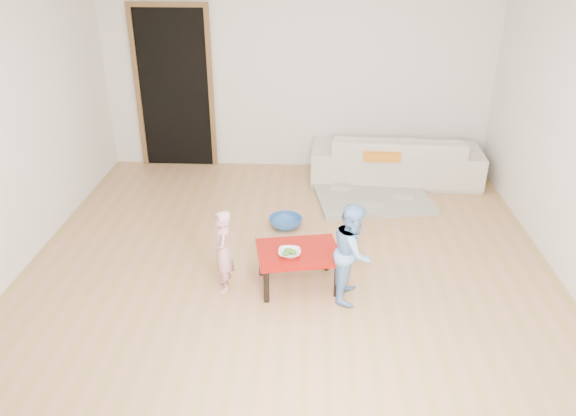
# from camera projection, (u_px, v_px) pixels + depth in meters

# --- Properties ---
(floor) EXTENTS (5.00, 5.00, 0.01)m
(floor) POSITION_uv_depth(u_px,v_px,m) (289.00, 259.00, 5.46)
(floor) COLOR #B0894B
(floor) RESTS_ON ground
(back_wall) EXTENTS (5.00, 0.02, 2.60)m
(back_wall) POSITION_uv_depth(u_px,v_px,m) (298.00, 69.00, 7.14)
(back_wall) COLOR white
(back_wall) RESTS_ON floor
(left_wall) EXTENTS (0.02, 5.00, 2.60)m
(left_wall) POSITION_uv_depth(u_px,v_px,m) (9.00, 127.00, 5.00)
(left_wall) COLOR white
(left_wall) RESTS_ON floor
(doorway) EXTENTS (1.02, 0.08, 2.11)m
(doorway) POSITION_uv_depth(u_px,v_px,m) (175.00, 90.00, 7.31)
(doorway) COLOR brown
(doorway) RESTS_ON back_wall
(sofa) EXTENTS (2.15, 0.94, 0.62)m
(sofa) POSITION_uv_depth(u_px,v_px,m) (396.00, 157.00, 7.12)
(sofa) COLOR beige
(sofa) RESTS_ON floor
(cushion) EXTENTS (0.44, 0.39, 0.12)m
(cushion) POSITION_uv_depth(u_px,v_px,m) (381.00, 152.00, 6.82)
(cushion) COLOR orange
(cushion) RESTS_ON sofa
(red_table) EXTENTS (0.80, 0.66, 0.36)m
(red_table) POSITION_uv_depth(u_px,v_px,m) (298.00, 268.00, 4.99)
(red_table) COLOR #980D08
(red_table) RESTS_ON floor
(bowl) EXTENTS (0.19, 0.19, 0.05)m
(bowl) POSITION_uv_depth(u_px,v_px,m) (289.00, 253.00, 4.82)
(bowl) COLOR white
(bowl) RESTS_ON red_table
(broccoli) EXTENTS (0.12, 0.12, 0.06)m
(broccoli) POSITION_uv_depth(u_px,v_px,m) (289.00, 253.00, 4.82)
(broccoli) COLOR #2D5919
(broccoli) RESTS_ON red_table
(child_pink) EXTENTS (0.23, 0.31, 0.76)m
(child_pink) POSITION_uv_depth(u_px,v_px,m) (223.00, 252.00, 4.84)
(child_pink) COLOR #D05F6C
(child_pink) RESTS_ON floor
(child_blue) EXTENTS (0.40, 0.48, 0.88)m
(child_blue) POSITION_uv_depth(u_px,v_px,m) (353.00, 252.00, 4.72)
(child_blue) COLOR #648EE8
(child_blue) RESTS_ON floor
(basin) EXTENTS (0.36, 0.36, 0.11)m
(basin) POSITION_uv_depth(u_px,v_px,m) (286.00, 222.00, 6.04)
(basin) COLOR #2A599F
(basin) RESTS_ON floor
(blanket) EXTENTS (1.46, 1.28, 0.06)m
(blanket) POSITION_uv_depth(u_px,v_px,m) (371.00, 196.00, 6.70)
(blanket) COLOR #AFAB9B
(blanket) RESTS_ON floor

